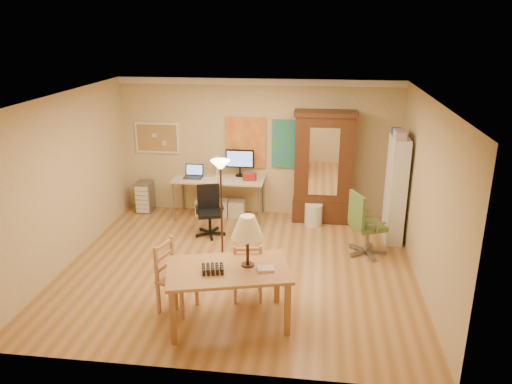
# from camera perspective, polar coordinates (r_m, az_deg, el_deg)

# --- Properties ---
(floor) EXTENTS (5.50, 5.50, 0.00)m
(floor) POSITION_cam_1_polar(r_m,az_deg,el_deg) (8.05, -1.94, -8.62)
(floor) COLOR olive
(floor) RESTS_ON ground
(crown_molding) EXTENTS (5.50, 0.08, 0.12)m
(crown_molding) POSITION_cam_1_polar(r_m,az_deg,el_deg) (9.63, 0.25, 12.49)
(crown_molding) COLOR white
(crown_molding) RESTS_ON floor
(corkboard) EXTENTS (0.90, 0.04, 0.62)m
(corkboard) POSITION_cam_1_polar(r_m,az_deg,el_deg) (10.28, -11.23, 6.10)
(corkboard) COLOR tan
(corkboard) RESTS_ON floor
(art_panel_left) EXTENTS (0.80, 0.04, 1.00)m
(art_panel_left) POSITION_cam_1_polar(r_m,az_deg,el_deg) (9.88, -1.20, 5.64)
(art_panel_left) COLOR yellow
(art_panel_left) RESTS_ON floor
(art_panel_right) EXTENTS (0.75, 0.04, 0.95)m
(art_panel_right) POSITION_cam_1_polar(r_m,az_deg,el_deg) (9.79, 4.04, 5.48)
(art_panel_right) COLOR teal
(art_panel_right) RESTS_ON floor
(dining_table) EXTENTS (1.72, 1.28, 1.45)m
(dining_table) POSITION_cam_1_polar(r_m,az_deg,el_deg) (6.33, -2.40, -7.42)
(dining_table) COLOR brown
(dining_table) RESTS_ON floor
(ladder_chair_back) EXTENTS (0.46, 0.45, 0.87)m
(ladder_chair_back) POSITION_cam_1_polar(r_m,az_deg,el_deg) (7.04, -0.96, -9.18)
(ladder_chair_back) COLOR tan
(ladder_chair_back) RESTS_ON floor
(ladder_chair_left) EXTENTS (0.53, 0.55, 0.96)m
(ladder_chair_left) POSITION_cam_1_polar(r_m,az_deg,el_deg) (6.88, -9.24, -9.74)
(ladder_chair_left) COLOR tan
(ladder_chair_left) RESTS_ON floor
(torchiere_lamp) EXTENTS (0.31, 0.31, 1.69)m
(torchiere_lamp) POSITION_cam_1_polar(r_m,az_deg,el_deg) (7.80, -4.05, 1.25)
(torchiere_lamp) COLOR #3B2117
(torchiere_lamp) RESTS_ON floor
(computer_desk) EXTENTS (1.79, 0.78, 1.35)m
(computer_desk) POSITION_cam_1_polar(r_m,az_deg,el_deg) (9.93, -3.97, -0.07)
(computer_desk) COLOR #C4B08F
(computer_desk) RESTS_ON floor
(office_chair_black) EXTENTS (0.57, 0.57, 0.92)m
(office_chair_black) POSITION_cam_1_polar(r_m,az_deg,el_deg) (9.17, -5.31, -3.42)
(office_chair_black) COLOR black
(office_chair_black) RESTS_ON floor
(office_chair_green) EXTENTS (0.67, 0.67, 1.09)m
(office_chair_green) POSITION_cam_1_polar(r_m,az_deg,el_deg) (8.57, 12.35, -5.15)
(office_chair_green) COLOR slate
(office_chair_green) RESTS_ON floor
(drawer_cart) EXTENTS (0.31, 0.38, 0.63)m
(drawer_cart) POSITION_cam_1_polar(r_m,az_deg,el_deg) (10.47, -12.58, -0.53)
(drawer_cart) COLOR slate
(drawer_cart) RESTS_ON floor
(armoire) EXTENTS (1.17, 0.55, 2.15)m
(armoire) POSITION_cam_1_polar(r_m,az_deg,el_deg) (9.69, 7.68, 2.05)
(armoire) COLOR #34170E
(armoire) RESTS_ON floor
(bookshelf) EXTENTS (0.28, 0.75, 1.87)m
(bookshelf) POSITION_cam_1_polar(r_m,az_deg,el_deg) (9.05, 15.65, 0.25)
(bookshelf) COLOR white
(bookshelf) RESTS_ON floor
(wastebin) EXTENTS (0.34, 0.34, 0.42)m
(wastebin) POSITION_cam_1_polar(r_m,az_deg,el_deg) (9.63, 6.58, -2.58)
(wastebin) COLOR silver
(wastebin) RESTS_ON floor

